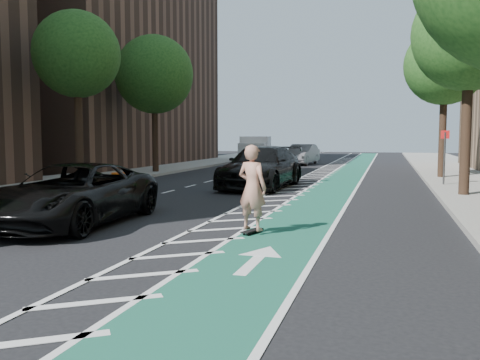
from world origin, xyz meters
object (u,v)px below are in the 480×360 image
at_px(suv_near, 73,194).
at_px(suv_far, 262,167).
at_px(barrel_a, 120,187).
at_px(skateboarder, 252,188).

height_order(suv_near, suv_far, suv_far).
bearing_deg(suv_far, barrel_a, -120.79).
distance_m(skateboarder, suv_near, 4.71).
bearing_deg(skateboarder, barrel_a, -20.39).
bearing_deg(suv_far, suv_near, -99.25).
relative_size(skateboarder, suv_near, 0.35).
bearing_deg(barrel_a, suv_near, -73.74).
relative_size(skateboarder, barrel_a, 2.05).
bearing_deg(barrel_a, suv_far, 55.34).
relative_size(suv_near, suv_far, 0.90).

